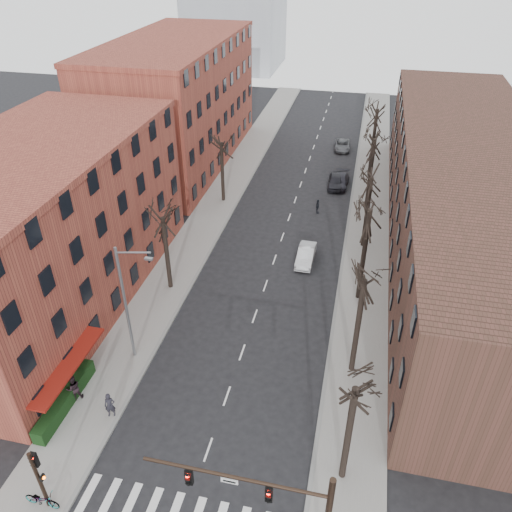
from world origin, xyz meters
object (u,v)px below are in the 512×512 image
Objects in this scene: parked_car_mid at (340,181)px; bicycle at (42,499)px; silver_sedan at (306,255)px; pedestrian_a at (110,405)px; parked_car_near at (336,181)px.

parked_car_mid reaches higher than bicycle.
silver_sedan is 16.32m from parked_car_mid.
bicycle is at bearing -117.14° from pedestrian_a.
parked_car_mid is at bearing -14.87° from bicycle.
bicycle is (-11.19, -41.32, -0.05)m from parked_car_near.
parked_car_near is 42.81m from bicycle.
parked_car_mid is (0.50, 0.31, -0.07)m from parked_car_near.
silver_sedan is at bearing 45.47° from pedestrian_a.
parked_car_near is 0.95× the size of parked_car_mid.
parked_car_mid is at bearing 28.80° from parked_car_near.
silver_sedan is 2.10× the size of bicycle.
pedestrian_a is at bearing -103.72° from parked_car_mid.
bicycle is (-10.00, -25.40, -0.01)m from silver_sedan.
parked_car_mid is (1.69, 16.23, -0.03)m from silver_sedan.
parked_car_mid is 37.24m from pedestrian_a.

